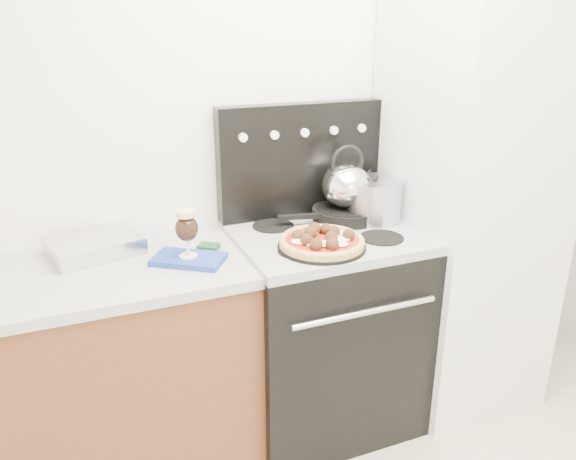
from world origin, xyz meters
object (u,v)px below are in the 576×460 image
fridge (466,207)px  beer_glass (187,233)px  stove_body (323,332)px  base_cabinet (61,388)px  pizza_pan (322,247)px  skillet (345,214)px  oven_mitt (189,259)px  pizza (322,240)px  stock_pot (374,201)px  tea_kettle (346,182)px

fridge → beer_glass: (-1.29, -0.02, 0.07)m
stove_body → fridge: bearing=-2.0°
base_cabinet → stove_body: 1.11m
base_cabinet → pizza_pan: 1.14m
beer_glass → skillet: (0.75, 0.16, -0.07)m
oven_mitt → beer_glass: 0.10m
stove_body → pizza_pan: 0.52m
pizza → fridge: bearing=8.9°
base_cabinet → skillet: bearing=4.2°
stove_body → beer_glass: beer_glass is taller
beer_glass → stock_pot: 0.86m
base_cabinet → skillet: 1.36m
base_cabinet → skillet: size_ratio=4.93×
skillet → tea_kettle: tea_kettle is taller
beer_glass → stock_pot: size_ratio=0.77×
stove_body → base_cabinet: bearing=178.7°
tea_kettle → beer_glass: bearing=-158.7°
base_cabinet → fridge: 1.88m
skillet → beer_glass: bearing=-168.1°
stock_pot → stove_body: bearing=-167.0°
pizza → pizza_pan: bearing=0.0°
base_cabinet → beer_glass: (0.51, -0.07, 0.59)m
tea_kettle → oven_mitt: bearing=-158.7°
beer_glass → tea_kettle: bearing=11.9°
oven_mitt → pizza: (0.50, -0.11, 0.04)m
oven_mitt → skillet: skillet is taller
pizza → skillet: bearing=47.6°
stove_body → pizza_pan: (-0.09, -0.15, 0.49)m
stock_pot → oven_mitt: bearing=-173.3°
oven_mitt → stock_pot: size_ratio=1.09×
base_cabinet → pizza_pan: bearing=-9.8°
oven_mitt → pizza: 0.52m
fridge → oven_mitt: bearing=-179.3°
fridge → tea_kettle: fridge is taller
pizza_pan → tea_kettle: bearing=47.6°
fridge → pizza: 0.80m
base_cabinet → oven_mitt: 0.70m
stock_pot → pizza: bearing=-149.3°
pizza → stock_pot: 0.41m
beer_glass → stock_pot: bearing=6.7°
pizza_pan → skillet: size_ratio=1.18×
pizza_pan → pizza: bearing=0.0°
stove_body → pizza_pan: pizza_pan is taller
beer_glass → stock_pot: (0.86, 0.10, -0.01)m
pizza → tea_kettle: bearing=47.6°
pizza_pan → stock_pot: 0.42m
tea_kettle → base_cabinet: bearing=-166.4°
stove_body → beer_glass: bearing=-176.1°
stove_body → tea_kettle: (0.15, 0.12, 0.65)m
stove_body → oven_mitt: 0.76m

